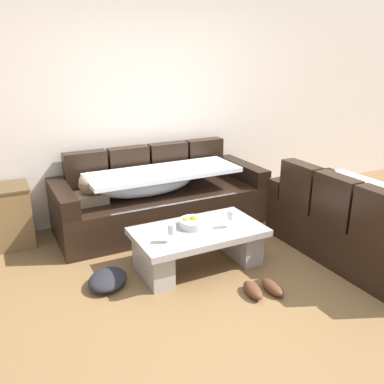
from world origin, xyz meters
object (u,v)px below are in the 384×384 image
fruit_bowl (193,223)px  coffee_table (198,243)px  crumpled_garment (108,279)px  couch_along_wall (158,198)px  wine_glass_near_right (231,215)px  couch_near_window (359,225)px  open_magazine (216,223)px  pair_of_shoes (263,289)px  wine_glass_near_left (172,230)px

fruit_bowl → coffee_table: bearing=-78.1°
fruit_bowl → crumpled_garment: bearing=-177.9°
couch_along_wall → wine_glass_near_right: (0.25, -1.16, 0.17)m
couch_near_window → fruit_bowl: size_ratio=6.43×
couch_near_window → crumpled_garment: couch_near_window is taller
couch_near_window → couch_along_wall: bearing=42.4°
couch_along_wall → wine_glass_near_right: bearing=-77.9°
couch_along_wall → open_magazine: couch_along_wall is taller
couch_near_window → wine_glass_near_right: bearing=70.3°
coffee_table → pair_of_shoes: coffee_table is taller
crumpled_garment → open_magazine: bearing=-0.6°
couch_along_wall → couch_near_window: 2.16m
couch_along_wall → coffee_table: 1.07m
couch_along_wall → pair_of_shoes: (0.23, -1.74, -0.29)m
open_magazine → coffee_table: bearing=-152.7°
couch_near_window → open_magazine: bearing=66.5°
wine_glass_near_right → crumpled_garment: 1.24m
couch_along_wall → crumpled_garment: 1.39m
coffee_table → wine_glass_near_left: 0.44m
pair_of_shoes → wine_glass_near_right: bearing=87.7°
couch_along_wall → coffee_table: (-0.04, -1.07, -0.09)m
couch_along_wall → fruit_bowl: size_ratio=8.49×
crumpled_garment → coffee_table: bearing=-2.8°
couch_near_window → crumpled_garment: size_ratio=4.50×
couch_near_window → open_magazine: (-1.29, 0.56, 0.05)m
pair_of_shoes → crumpled_garment: bearing=147.8°
coffee_table → crumpled_garment: 0.89m
coffee_table → crumpled_garment: (-0.87, 0.04, -0.18)m
couch_near_window → wine_glass_near_left: bearing=78.1°
couch_along_wall → wine_glass_near_left: bearing=-107.0°
wine_glass_near_right → wine_glass_near_left: bearing=-175.7°
wine_glass_near_left → coffee_table: bearing=23.1°
fruit_bowl → pair_of_shoes: bearing=-69.4°
wine_glass_near_right → pair_of_shoes: size_ratio=0.52×
wine_glass_near_left → pair_of_shoes: bearing=-41.5°
wine_glass_near_left → open_magazine: 0.58m
couch_near_window → wine_glass_near_left: 1.87m
crumpled_garment → fruit_bowl: bearing=2.1°
fruit_bowl → wine_glass_near_right: bearing=-29.1°
coffee_table → fruit_bowl: fruit_bowl is taller
wine_glass_near_left → pair_of_shoes: (0.60, -0.53, -0.45)m
wine_glass_near_right → fruit_bowl: bearing=150.9°
pair_of_shoes → couch_along_wall: bearing=97.4°
coffee_table → pair_of_shoes: bearing=-68.5°
couch_along_wall → wine_glass_near_left: 1.28m
coffee_table → open_magazine: (0.21, 0.03, 0.15)m
couch_along_wall → wine_glass_near_right: size_ratio=14.32×
wine_glass_near_left → open_magazine: (0.54, 0.17, -0.11)m
fruit_bowl → wine_glass_near_left: (-0.32, -0.22, 0.08)m
coffee_table → wine_glass_near_right: 0.40m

